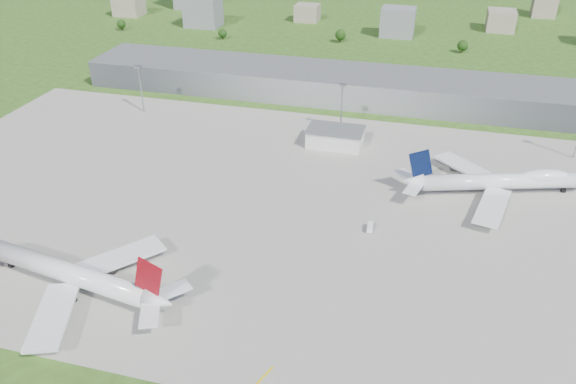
% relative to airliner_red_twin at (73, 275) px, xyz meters
% --- Properties ---
extents(ground, '(1400.00, 1400.00, 0.00)m').
position_rel_airliner_red_twin_xyz_m(ground, '(50.57, 176.98, -5.70)').
color(ground, '#314D18').
rests_on(ground, ground).
extents(apron, '(360.00, 190.00, 0.08)m').
position_rel_airliner_red_twin_xyz_m(apron, '(60.57, 66.98, -5.66)').
color(apron, gray).
rests_on(apron, ground).
extents(terminal, '(300.00, 42.00, 15.00)m').
position_rel_airliner_red_twin_xyz_m(terminal, '(50.57, 191.98, 1.80)').
color(terminal, gray).
rests_on(terminal, ground).
extents(ops_building, '(26.00, 16.00, 8.00)m').
position_rel_airliner_red_twin_xyz_m(ops_building, '(60.57, 126.98, -1.70)').
color(ops_building, silver).
rests_on(ops_building, ground).
extents(mast_west, '(3.50, 2.00, 25.90)m').
position_rel_airliner_red_twin_xyz_m(mast_west, '(-49.43, 141.98, 12.01)').
color(mast_west, gray).
rests_on(mast_west, ground).
extents(mast_center, '(3.50, 2.00, 25.90)m').
position_rel_airliner_red_twin_xyz_m(mast_center, '(60.57, 141.98, 12.01)').
color(mast_center, gray).
rests_on(mast_center, ground).
extents(airliner_red_twin, '(77.80, 60.03, 21.40)m').
position_rel_airliner_red_twin_xyz_m(airliner_red_twin, '(0.00, 0.00, 0.00)').
color(airliner_red_twin, white).
rests_on(airliner_red_twin, ground).
extents(airliner_blue_quad, '(78.64, 60.35, 21.01)m').
position_rel_airliner_red_twin_xyz_m(airliner_blue_quad, '(135.46, 98.57, 0.14)').
color(airliner_blue_quad, white).
rests_on(airliner_blue_quad, ground).
extents(tug_yellow, '(4.18, 3.49, 1.80)m').
position_rel_airliner_red_twin_xyz_m(tug_yellow, '(-1.44, 12.23, -4.76)').
color(tug_yellow, '#B9950A').
rests_on(tug_yellow, ground).
extents(van_white_near, '(2.52, 5.08, 2.54)m').
position_rel_airliner_red_twin_xyz_m(van_white_near, '(87.05, 57.53, -4.42)').
color(van_white_near, white).
rests_on(van_white_near, ground).
extents(bldg_far_w, '(24.00, 20.00, 18.00)m').
position_rel_airliner_red_twin_xyz_m(bldg_far_w, '(-169.43, 346.98, 3.30)').
color(bldg_far_w, gray).
rests_on(bldg_far_w, ground).
extents(bldg_w, '(28.00, 22.00, 24.00)m').
position_rel_airliner_red_twin_xyz_m(bldg_w, '(-89.43, 326.98, 6.30)').
color(bldg_w, slate).
rests_on(bldg_w, ground).
extents(bldg_cw, '(20.00, 18.00, 14.00)m').
position_rel_airliner_red_twin_xyz_m(bldg_cw, '(-9.43, 366.98, 1.30)').
color(bldg_cw, gray).
rests_on(bldg_cw, ground).
extents(bldg_c, '(26.00, 20.00, 22.00)m').
position_rel_airliner_red_twin_xyz_m(bldg_c, '(70.57, 336.98, 5.30)').
color(bldg_c, slate).
rests_on(bldg_c, ground).
extents(bldg_ce, '(22.00, 24.00, 16.00)m').
position_rel_airliner_red_twin_xyz_m(bldg_ce, '(150.57, 376.98, 2.30)').
color(bldg_ce, gray).
rests_on(bldg_ce, ground).
extents(tree_far_w, '(7.20, 7.20, 8.80)m').
position_rel_airliner_red_twin_xyz_m(tree_far_w, '(-149.43, 296.98, -0.51)').
color(tree_far_w, '#382314').
rests_on(tree_far_w, ground).
extents(tree_w, '(6.75, 6.75, 8.25)m').
position_rel_airliner_red_twin_xyz_m(tree_w, '(-59.43, 291.98, -0.84)').
color(tree_w, '#382314').
rests_on(tree_w, ground).
extents(tree_c, '(8.10, 8.10, 9.90)m').
position_rel_airliner_red_twin_xyz_m(tree_c, '(30.57, 306.98, 0.14)').
color(tree_c, '#382314').
rests_on(tree_c, ground).
extents(tree_e, '(7.65, 7.65, 9.35)m').
position_rel_airliner_red_twin_xyz_m(tree_e, '(120.57, 301.98, -0.19)').
color(tree_e, '#382314').
rests_on(tree_e, ground).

